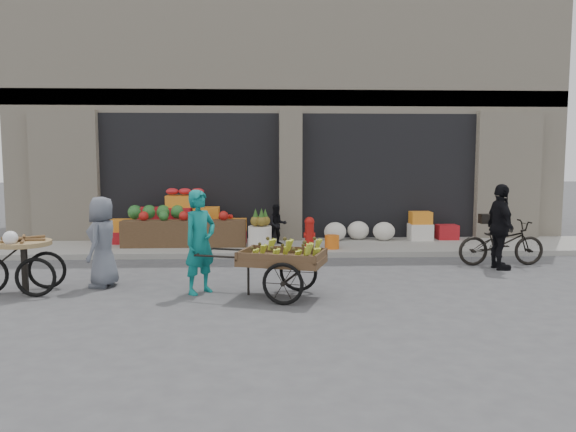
{
  "coord_description": "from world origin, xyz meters",
  "views": [
    {
      "loc": [
        -0.69,
        -8.77,
        2.15
      ],
      "look_at": [
        -0.24,
        1.17,
        1.1
      ],
      "focal_mm": 35.0,
      "sensor_mm": 36.0,
      "label": 1
    }
  ],
  "objects_px": {
    "seated_person": "(277,224)",
    "cyclist": "(500,227)",
    "pineapple_bin": "(260,237)",
    "tricycle_cart": "(24,258)",
    "fire_hydrant": "(309,231)",
    "vendor_grey": "(103,242)",
    "vendor_woman": "(200,242)",
    "bicycle": "(501,243)",
    "orange_bucket": "(332,242)",
    "banana_cart": "(279,256)"
  },
  "relations": [
    {
      "from": "vendor_woman",
      "to": "bicycle",
      "type": "height_order",
      "value": "vendor_woman"
    },
    {
      "from": "fire_hydrant",
      "to": "vendor_woman",
      "type": "bearing_deg",
      "value": -119.69
    },
    {
      "from": "fire_hydrant",
      "to": "vendor_woman",
      "type": "height_order",
      "value": "vendor_woman"
    },
    {
      "from": "orange_bucket",
      "to": "vendor_grey",
      "type": "bearing_deg",
      "value": -144.74
    },
    {
      "from": "banana_cart",
      "to": "fire_hydrant",
      "type": "bearing_deg",
      "value": 96.73
    },
    {
      "from": "seated_person",
      "to": "tricycle_cart",
      "type": "height_order",
      "value": "seated_person"
    },
    {
      "from": "bicycle",
      "to": "cyclist",
      "type": "relative_size",
      "value": 1.04
    },
    {
      "from": "seated_person",
      "to": "bicycle",
      "type": "height_order",
      "value": "seated_person"
    },
    {
      "from": "tricycle_cart",
      "to": "cyclist",
      "type": "relative_size",
      "value": 0.88
    },
    {
      "from": "banana_cart",
      "to": "vendor_grey",
      "type": "relative_size",
      "value": 1.52
    },
    {
      "from": "banana_cart",
      "to": "vendor_woman",
      "type": "xyz_separation_m",
      "value": [
        -1.24,
        0.31,
        0.17
      ]
    },
    {
      "from": "seated_person",
      "to": "pineapple_bin",
      "type": "bearing_deg",
      "value": -133.69
    },
    {
      "from": "fire_hydrant",
      "to": "orange_bucket",
      "type": "distance_m",
      "value": 0.55
    },
    {
      "from": "seated_person",
      "to": "cyclist",
      "type": "xyz_separation_m",
      "value": [
        4.2,
        -2.55,
        0.24
      ]
    },
    {
      "from": "tricycle_cart",
      "to": "orange_bucket",
      "type": "bearing_deg",
      "value": 28.48
    },
    {
      "from": "orange_bucket",
      "to": "vendor_woman",
      "type": "xyz_separation_m",
      "value": [
        -2.52,
        -3.5,
        0.55
      ]
    },
    {
      "from": "orange_bucket",
      "to": "vendor_grey",
      "type": "height_order",
      "value": "vendor_grey"
    },
    {
      "from": "vendor_woman",
      "to": "pineapple_bin",
      "type": "bearing_deg",
      "value": 28.01
    },
    {
      "from": "vendor_grey",
      "to": "bicycle",
      "type": "relative_size",
      "value": 0.88
    },
    {
      "from": "fire_hydrant",
      "to": "vendor_grey",
      "type": "bearing_deg",
      "value": -140.77
    },
    {
      "from": "fire_hydrant",
      "to": "orange_bucket",
      "type": "height_order",
      "value": "fire_hydrant"
    },
    {
      "from": "cyclist",
      "to": "seated_person",
      "type": "bearing_deg",
      "value": 58.11
    },
    {
      "from": "fire_hydrant",
      "to": "seated_person",
      "type": "distance_m",
      "value": 0.96
    },
    {
      "from": "tricycle_cart",
      "to": "vendor_grey",
      "type": "bearing_deg",
      "value": 16.62
    },
    {
      "from": "bicycle",
      "to": "cyclist",
      "type": "height_order",
      "value": "cyclist"
    },
    {
      "from": "orange_bucket",
      "to": "cyclist",
      "type": "relative_size",
      "value": 0.19
    },
    {
      "from": "pineapple_bin",
      "to": "tricycle_cart",
      "type": "xyz_separation_m",
      "value": [
        -3.7,
        -3.48,
        0.2
      ]
    },
    {
      "from": "vendor_grey",
      "to": "tricycle_cart",
      "type": "bearing_deg",
      "value": -59.78
    },
    {
      "from": "vendor_grey",
      "to": "cyclist",
      "type": "relative_size",
      "value": 0.91
    },
    {
      "from": "orange_bucket",
      "to": "cyclist",
      "type": "height_order",
      "value": "cyclist"
    },
    {
      "from": "vendor_grey",
      "to": "bicycle",
      "type": "bearing_deg",
      "value": 111.16
    },
    {
      "from": "pineapple_bin",
      "to": "vendor_woman",
      "type": "relative_size",
      "value": 0.32
    },
    {
      "from": "seated_person",
      "to": "vendor_woman",
      "type": "relative_size",
      "value": 0.57
    },
    {
      "from": "fire_hydrant",
      "to": "vendor_grey",
      "type": "relative_size",
      "value": 0.47
    },
    {
      "from": "fire_hydrant",
      "to": "tricycle_cart",
      "type": "relative_size",
      "value": 0.49
    },
    {
      "from": "seated_person",
      "to": "bicycle",
      "type": "distance_m",
      "value": 4.9
    },
    {
      "from": "pineapple_bin",
      "to": "banana_cart",
      "type": "relative_size",
      "value": 0.23
    },
    {
      "from": "pineapple_bin",
      "to": "orange_bucket",
      "type": "xyz_separation_m",
      "value": [
        1.6,
        -0.1,
        -0.1
      ]
    },
    {
      "from": "fire_hydrant",
      "to": "bicycle",
      "type": "xyz_separation_m",
      "value": [
        3.7,
        -1.5,
        -0.05
      ]
    },
    {
      "from": "seated_person",
      "to": "vendor_grey",
      "type": "xyz_separation_m",
      "value": [
        -2.99,
        -3.66,
        0.17
      ]
    },
    {
      "from": "pineapple_bin",
      "to": "vendor_woman",
      "type": "xyz_separation_m",
      "value": [
        -0.92,
        -3.6,
        0.45
      ]
    },
    {
      "from": "vendor_woman",
      "to": "tricycle_cart",
      "type": "bearing_deg",
      "value": 129.96
    },
    {
      "from": "tricycle_cart",
      "to": "vendor_grey",
      "type": "relative_size",
      "value": 0.96
    },
    {
      "from": "bicycle",
      "to": "vendor_woman",
      "type": "bearing_deg",
      "value": 109.07
    },
    {
      "from": "fire_hydrant",
      "to": "bicycle",
      "type": "bearing_deg",
      "value": -22.0
    },
    {
      "from": "banana_cart",
      "to": "vendor_grey",
      "type": "xyz_separation_m",
      "value": [
        -2.9,
        0.85,
        0.1
      ]
    },
    {
      "from": "orange_bucket",
      "to": "vendor_woman",
      "type": "bearing_deg",
      "value": -125.8
    },
    {
      "from": "orange_bucket",
      "to": "cyclist",
      "type": "bearing_deg",
      "value": -31.59
    },
    {
      "from": "vendor_woman",
      "to": "cyclist",
      "type": "height_order",
      "value": "cyclist"
    },
    {
      "from": "fire_hydrant",
      "to": "vendor_grey",
      "type": "distance_m",
      "value": 4.77
    }
  ]
}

